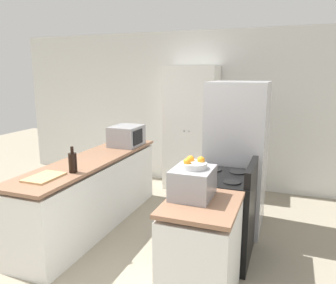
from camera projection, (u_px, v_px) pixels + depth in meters
wall_back at (200, 110)px, 5.57m from camera, size 7.00×0.06×2.60m
counter_left at (93, 193)px, 4.13m from camera, size 0.60×2.49×0.89m
counter_right at (201, 253)px, 2.76m from camera, size 0.60×0.74×0.89m
pantry_cabinet at (191, 129)px, 5.39m from camera, size 0.84×0.50×2.03m
stove at (221, 216)px, 3.43m from camera, size 0.66×0.71×1.05m
refrigerator at (237, 156)px, 4.05m from camera, size 0.71×0.79×1.82m
microwave at (127, 136)px, 4.71m from camera, size 0.40×0.48×0.29m
wine_bottle at (73, 162)px, 3.44m from camera, size 0.09×0.09×0.28m
toaster_oven at (193, 183)px, 2.76m from camera, size 0.34×0.38×0.25m
fruit_bowl at (194, 164)px, 2.73m from camera, size 0.22×0.22×0.09m
cutting_board at (44, 177)px, 3.27m from camera, size 0.27×0.38×0.02m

